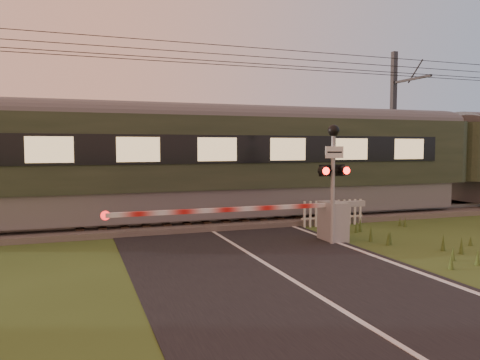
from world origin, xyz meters
name	(u,v)px	position (x,y,z in m)	size (l,w,h in m)	color
ground	(276,271)	(0.00, 0.00, 0.00)	(160.00, 160.00, 0.00)	#364A1C
road	(282,273)	(0.02, -0.23, 0.01)	(6.00, 140.00, 0.03)	black
track_bed	(199,222)	(0.00, 6.50, 0.07)	(140.00, 3.40, 0.39)	#47423D
overhead_wires	(198,55)	(0.00, 6.50, 5.72)	(120.00, 0.62, 0.62)	black
train	(447,158)	(10.62, 6.50, 2.17)	(40.56, 2.80, 3.77)	slate
boom_gate	(322,219)	(2.46, 2.45, 0.62)	(7.29, 0.85, 1.13)	gray
crossing_signal	(333,162)	(2.55, 2.03, 2.23)	(0.82, 0.35, 3.24)	gray
picket_fence	(333,213)	(4.11, 4.60, 0.44)	(2.34, 0.07, 0.87)	silver
catenary_mast	(394,126)	(9.66, 8.72, 3.59)	(0.22, 2.46, 6.91)	#2D2D30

